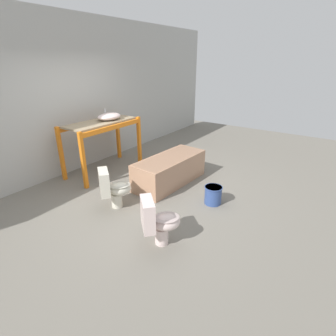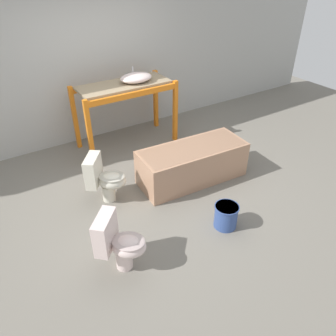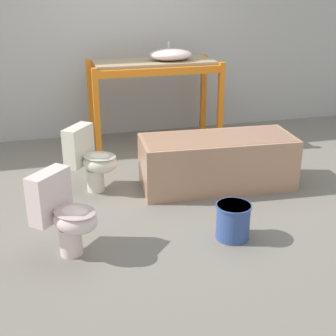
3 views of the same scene
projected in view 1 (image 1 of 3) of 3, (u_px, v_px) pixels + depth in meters
ground_plane at (139, 190)px, 5.03m from camera, size 12.00×12.00×0.00m
warehouse_wall_rear at (66, 97)px, 5.39m from camera, size 10.80×0.08×3.20m
shelving_rack at (101, 131)px, 5.55m from camera, size 1.67×0.75×1.12m
sink_basin at (109, 116)px, 5.58m from camera, size 0.55×0.40×0.23m
bathtub_main at (170, 168)px, 5.21m from camera, size 1.65×0.74×0.55m
toilet_near at (158, 221)px, 3.44m from camera, size 0.60×0.59×0.69m
toilet_far at (113, 188)px, 4.32m from camera, size 0.61×0.58×0.69m
bucket_white at (213, 195)px, 4.51m from camera, size 0.31×0.31×0.32m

